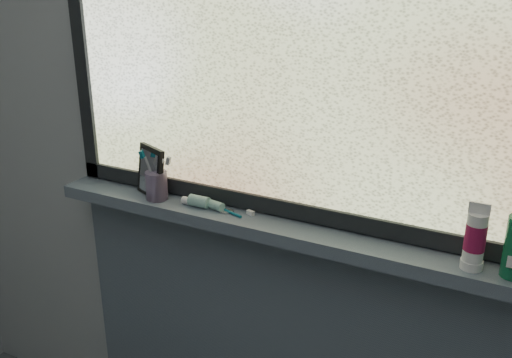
% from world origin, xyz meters
% --- Properties ---
extents(wall_back, '(3.00, 0.01, 2.50)m').
position_xyz_m(wall_back, '(0.00, 1.30, 1.25)').
color(wall_back, '#9EA3A8').
rests_on(wall_back, ground).
extents(windowsill, '(1.62, 0.14, 0.04)m').
position_xyz_m(windowsill, '(0.00, 1.23, 1.00)').
color(windowsill, '#4F5B6A').
rests_on(windowsill, wall_back).
extents(window_pane, '(1.50, 0.01, 1.00)m').
position_xyz_m(window_pane, '(0.00, 1.28, 1.53)').
color(window_pane, silver).
rests_on(window_pane, wall_back).
extents(frame_bottom, '(1.60, 0.03, 0.05)m').
position_xyz_m(frame_bottom, '(0.00, 1.28, 1.05)').
color(frame_bottom, black).
rests_on(frame_bottom, windowsill).
extents(frame_left, '(0.05, 0.03, 1.10)m').
position_xyz_m(frame_left, '(-0.78, 1.28, 1.53)').
color(frame_left, black).
rests_on(frame_left, wall_back).
extents(vanity_mirror, '(0.15, 0.11, 0.16)m').
position_xyz_m(vanity_mirror, '(-0.49, 1.23, 1.10)').
color(vanity_mirror, black).
rests_on(vanity_mirror, windowsill).
extents(toothpaste_tube, '(0.21, 0.06, 0.04)m').
position_xyz_m(toothpaste_tube, '(-0.28, 1.22, 1.04)').
color(toothpaste_tube, silver).
rests_on(toothpaste_tube, windowsill).
extents(toothbrush_cup, '(0.08, 0.08, 0.09)m').
position_xyz_m(toothbrush_cup, '(-0.46, 1.22, 1.07)').
color(toothbrush_cup, '#CAA5DB').
rests_on(toothbrush_cup, windowsill).
extents(toothbrush_lying, '(0.20, 0.08, 0.01)m').
position_xyz_m(toothbrush_lying, '(-0.23, 1.23, 1.03)').
color(toothbrush_lying, '#0C586D').
rests_on(toothbrush_lying, windowsill).
extents(cream_tube, '(0.06, 0.06, 0.12)m').
position_xyz_m(cream_tube, '(0.50, 1.21, 1.11)').
color(cream_tube, silver).
rests_on(cream_tube, windowsill).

